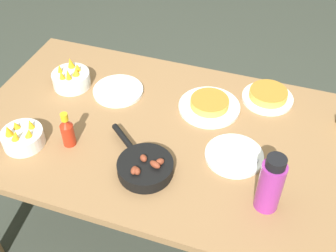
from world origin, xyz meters
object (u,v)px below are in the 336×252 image
(frittata_plate_side, at_px, (209,105))
(water_bottle, at_px, (271,184))
(frittata_plate_center, at_px, (268,96))
(fruit_bowl_citrus, at_px, (22,137))
(empty_plate_far_left, at_px, (234,155))
(skillet, at_px, (145,167))
(fruit_bowl_mango, at_px, (71,78))
(hot_sauce_bottle, at_px, (67,131))
(empty_plate_near_front, at_px, (118,91))

(frittata_plate_side, bearing_deg, water_bottle, -53.97)
(frittata_plate_center, distance_m, fruit_bowl_citrus, 1.04)
(frittata_plate_center, xyz_separation_m, empty_plate_far_left, (-0.07, -0.38, -0.01))
(skillet, bearing_deg, frittata_plate_center, -83.31)
(frittata_plate_center, xyz_separation_m, fruit_bowl_citrus, (-0.87, -0.58, 0.01))
(frittata_plate_side, xyz_separation_m, empty_plate_far_left, (0.16, -0.24, -0.01))
(frittata_plate_side, bearing_deg, fruit_bowl_citrus, -145.31)
(fruit_bowl_mango, bearing_deg, fruit_bowl_citrus, -90.02)
(fruit_bowl_citrus, relative_size, hot_sauce_bottle, 1.05)
(skillet, bearing_deg, hot_sauce_bottle, 32.32)
(empty_plate_far_left, relative_size, hot_sauce_bottle, 1.44)
(empty_plate_far_left, bearing_deg, skillet, -148.92)
(skillet, distance_m, fruit_bowl_mango, 0.63)
(empty_plate_far_left, relative_size, fruit_bowl_citrus, 1.38)
(frittata_plate_center, relative_size, empty_plate_near_front, 0.99)
(frittata_plate_center, bearing_deg, skillet, -122.77)
(skillet, distance_m, fruit_bowl_citrus, 0.50)
(skillet, xyz_separation_m, water_bottle, (0.45, -0.01, 0.08))
(empty_plate_far_left, bearing_deg, frittata_plate_center, 80.26)
(frittata_plate_center, xyz_separation_m, frittata_plate_side, (-0.23, -0.14, -0.00))
(fruit_bowl_citrus, relative_size, water_bottle, 0.69)
(empty_plate_near_front, height_order, fruit_bowl_mango, fruit_bowl_mango)
(skillet, relative_size, empty_plate_near_front, 1.35)
(empty_plate_far_left, xyz_separation_m, fruit_bowl_mango, (-0.80, 0.20, 0.03))
(water_bottle, bearing_deg, hot_sauce_bottle, 176.56)
(frittata_plate_side, xyz_separation_m, water_bottle, (0.31, -0.43, 0.09))
(fruit_bowl_citrus, bearing_deg, water_bottle, 0.75)
(frittata_plate_side, distance_m, hot_sauce_bottle, 0.60)
(frittata_plate_center, xyz_separation_m, hot_sauce_bottle, (-0.70, -0.52, 0.05))
(frittata_plate_side, bearing_deg, skillet, -107.59)
(skillet, bearing_deg, empty_plate_near_front, -15.31)
(fruit_bowl_citrus, bearing_deg, skillet, 1.99)
(water_bottle, bearing_deg, frittata_plate_side, 126.03)
(fruit_bowl_mango, bearing_deg, water_bottle, -22.06)
(empty_plate_near_front, height_order, empty_plate_far_left, same)
(fruit_bowl_mango, bearing_deg, frittata_plate_center, 12.00)
(frittata_plate_side, height_order, fruit_bowl_citrus, fruit_bowl_citrus)
(frittata_plate_side, height_order, empty_plate_near_front, frittata_plate_side)
(empty_plate_near_front, relative_size, water_bottle, 0.96)
(fruit_bowl_mango, bearing_deg, frittata_plate_side, 3.97)
(water_bottle, bearing_deg, fruit_bowl_mango, 157.94)
(empty_plate_near_front, height_order, hot_sauce_bottle, hot_sauce_bottle)
(empty_plate_near_front, xyz_separation_m, fruit_bowl_citrus, (-0.22, -0.42, 0.03))
(skillet, bearing_deg, water_bottle, -141.20)
(frittata_plate_center, height_order, empty_plate_near_front, frittata_plate_center)
(skillet, relative_size, water_bottle, 1.29)
(fruit_bowl_mango, xyz_separation_m, water_bottle, (0.95, -0.38, 0.07))
(empty_plate_far_left, height_order, hot_sauce_bottle, hot_sauce_bottle)
(skillet, height_order, fruit_bowl_mango, fruit_bowl_mango)
(skillet, relative_size, fruit_bowl_mango, 1.79)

